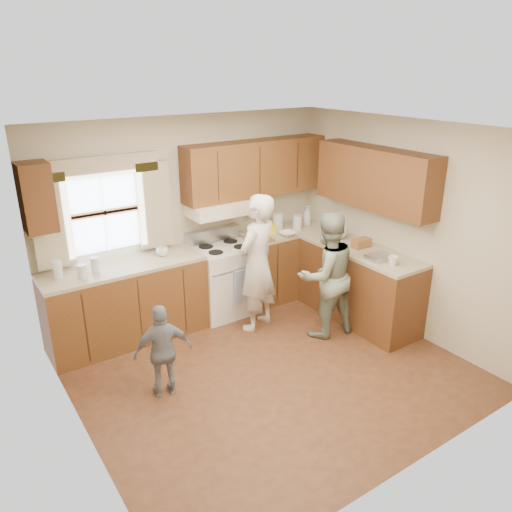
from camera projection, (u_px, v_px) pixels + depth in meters
room at (270, 261)px, 4.86m from camera, size 3.80×3.80×3.80m
kitchen_fixtures at (260, 255)px, 6.16m from camera, size 3.80×2.25×2.15m
stove at (224, 278)px, 6.41m from camera, size 0.76×0.67×1.07m
woman_left at (257, 264)px, 5.89m from camera, size 0.72×0.60×1.68m
woman_right at (326, 275)px, 5.78m from camera, size 0.80×0.66×1.51m
child at (163, 351)px, 4.77m from camera, size 0.60×0.36×0.96m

